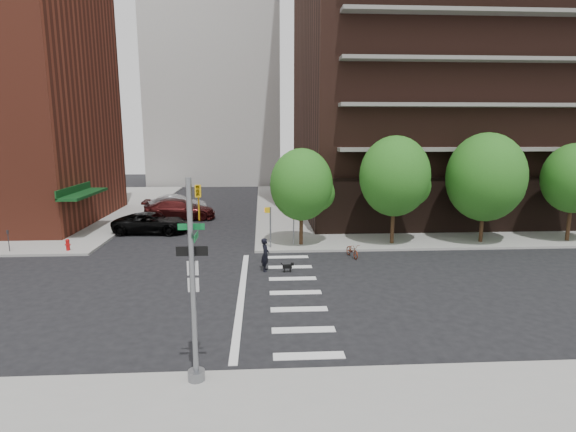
{
  "coord_description": "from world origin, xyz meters",
  "views": [
    {
      "loc": [
        1.49,
        -19.77,
        7.38
      ],
      "look_at": [
        3.0,
        6.0,
        2.5
      ],
      "focal_mm": 28.0,
      "sensor_mm": 36.0,
      "label": 1
    }
  ],
  "objects_px": {
    "traffic_signal": "(194,298)",
    "fire_hydrant": "(68,244)",
    "dog_walker": "(265,255)",
    "parked_car_black": "(152,223)",
    "scooter": "(352,250)",
    "parked_car_silver": "(177,205)",
    "parked_car_maroon": "(180,209)"
  },
  "relations": [
    {
      "from": "dog_walker",
      "to": "parked_car_black",
      "type": "bearing_deg",
      "value": 46.33
    },
    {
      "from": "parked_car_black",
      "to": "parked_car_silver",
      "type": "height_order",
      "value": "parked_car_silver"
    },
    {
      "from": "fire_hydrant",
      "to": "parked_car_black",
      "type": "distance_m",
      "value": 6.52
    },
    {
      "from": "parked_car_black",
      "to": "scooter",
      "type": "relative_size",
      "value": 3.46
    },
    {
      "from": "parked_car_silver",
      "to": "dog_walker",
      "type": "bearing_deg",
      "value": -157.08
    },
    {
      "from": "scooter",
      "to": "dog_walker",
      "type": "distance_m",
      "value": 5.73
    },
    {
      "from": "fire_hydrant",
      "to": "parked_car_black",
      "type": "height_order",
      "value": "parked_car_black"
    },
    {
      "from": "parked_car_black",
      "to": "parked_car_silver",
      "type": "bearing_deg",
      "value": 1.13
    },
    {
      "from": "fire_hydrant",
      "to": "scooter",
      "type": "xyz_separation_m",
      "value": [
        17.32,
        -2.0,
        -0.14
      ]
    },
    {
      "from": "parked_car_black",
      "to": "parked_car_silver",
      "type": "xyz_separation_m",
      "value": [
        0.39,
        7.79,
        0.1
      ]
    },
    {
      "from": "parked_car_maroon",
      "to": "dog_walker",
      "type": "bearing_deg",
      "value": -156.96
    },
    {
      "from": "traffic_signal",
      "to": "scooter",
      "type": "bearing_deg",
      "value": 61.25
    },
    {
      "from": "traffic_signal",
      "to": "parked_car_maroon",
      "type": "height_order",
      "value": "traffic_signal"
    },
    {
      "from": "parked_car_maroon",
      "to": "dog_walker",
      "type": "height_order",
      "value": "dog_walker"
    },
    {
      "from": "dog_walker",
      "to": "parked_car_maroon",
      "type": "bearing_deg",
      "value": 31.43
    },
    {
      "from": "fire_hydrant",
      "to": "parked_car_silver",
      "type": "bearing_deg",
      "value": 71.82
    },
    {
      "from": "parked_car_maroon",
      "to": "fire_hydrant",
      "type": "bearing_deg",
      "value": 151.6
    },
    {
      "from": "traffic_signal",
      "to": "scooter",
      "type": "relative_size",
      "value": 3.8
    },
    {
      "from": "traffic_signal",
      "to": "fire_hydrant",
      "type": "height_order",
      "value": "traffic_signal"
    },
    {
      "from": "traffic_signal",
      "to": "fire_hydrant",
      "type": "distance_m",
      "value": 18.42
    },
    {
      "from": "fire_hydrant",
      "to": "parked_car_silver",
      "type": "relative_size",
      "value": 0.14
    },
    {
      "from": "parked_car_silver",
      "to": "traffic_signal",
      "type": "bearing_deg",
      "value": -169.9
    },
    {
      "from": "scooter",
      "to": "dog_walker",
      "type": "relative_size",
      "value": 0.88
    },
    {
      "from": "parked_car_silver",
      "to": "dog_walker",
      "type": "height_order",
      "value": "dog_walker"
    },
    {
      "from": "fire_hydrant",
      "to": "dog_walker",
      "type": "relative_size",
      "value": 0.41
    },
    {
      "from": "fire_hydrant",
      "to": "parked_car_silver",
      "type": "height_order",
      "value": "parked_car_silver"
    },
    {
      "from": "parked_car_black",
      "to": "traffic_signal",
      "type": "bearing_deg",
      "value": -159.31
    },
    {
      "from": "parked_car_black",
      "to": "dog_walker",
      "type": "relative_size",
      "value": 3.04
    },
    {
      "from": "fire_hydrant",
      "to": "parked_car_maroon",
      "type": "height_order",
      "value": "parked_car_maroon"
    },
    {
      "from": "traffic_signal",
      "to": "dog_walker",
      "type": "height_order",
      "value": "traffic_signal"
    },
    {
      "from": "fire_hydrant",
      "to": "parked_car_maroon",
      "type": "distance_m",
      "value": 11.54
    },
    {
      "from": "parked_car_black",
      "to": "parked_car_maroon",
      "type": "bearing_deg",
      "value": -8.15
    }
  ]
}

